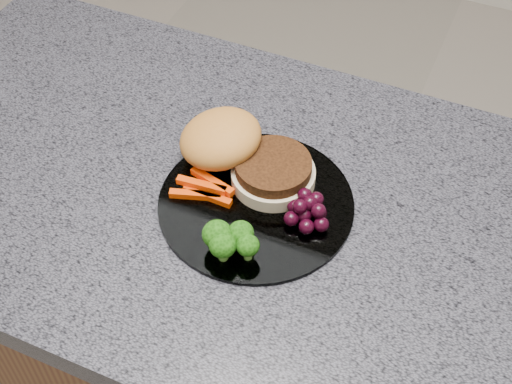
# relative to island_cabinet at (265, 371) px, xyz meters

# --- Properties ---
(island_cabinet) EXTENTS (1.20, 0.60, 0.86)m
(island_cabinet) POSITION_rel_island_cabinet_xyz_m (0.00, 0.00, 0.00)
(island_cabinet) COLOR brown
(island_cabinet) RESTS_ON ground
(countertop) EXTENTS (1.20, 0.60, 0.04)m
(countertop) POSITION_rel_island_cabinet_xyz_m (0.00, 0.00, 0.45)
(countertop) COLOR #52515B
(countertop) RESTS_ON island_cabinet
(plate) EXTENTS (0.26, 0.26, 0.01)m
(plate) POSITION_rel_island_cabinet_xyz_m (-0.01, -0.01, 0.47)
(plate) COLOR white
(plate) RESTS_ON countertop
(burger) EXTENTS (0.20, 0.13, 0.06)m
(burger) POSITION_rel_island_cabinet_xyz_m (-0.06, 0.04, 0.50)
(burger) COLOR beige
(burger) RESTS_ON plate
(carrot_sticks) EXTENTS (0.08, 0.05, 0.02)m
(carrot_sticks) POSITION_rel_island_cabinet_xyz_m (-0.08, -0.02, 0.48)
(carrot_sticks) COLOR #E33B03
(carrot_sticks) RESTS_ON plate
(broccoli) EXTENTS (0.07, 0.06, 0.04)m
(broccoli) POSITION_rel_island_cabinet_xyz_m (-0.01, -0.10, 0.50)
(broccoli) COLOR #5C9636
(broccoli) RESTS_ON plate
(grape_bunch) EXTENTS (0.06, 0.06, 0.03)m
(grape_bunch) POSITION_rel_island_cabinet_xyz_m (0.06, -0.01, 0.49)
(grape_bunch) COLOR black
(grape_bunch) RESTS_ON plate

